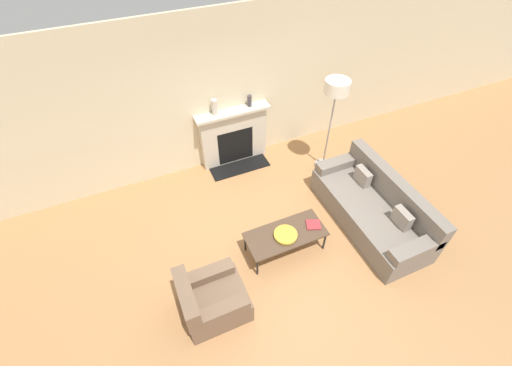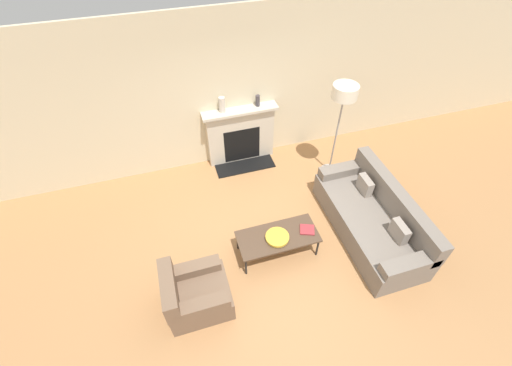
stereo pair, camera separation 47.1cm
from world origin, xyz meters
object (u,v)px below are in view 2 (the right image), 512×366
object	(u,v)px
couch	(373,219)
floor_lamp	(343,100)
coffee_table	(278,237)
book	(307,230)
mantel_vase_left	(222,105)
armchair_near	(195,294)
fireplace	(241,136)
bowl	(277,237)
mantel_vase_center_left	(258,101)

from	to	relation	value
couch	floor_lamp	distance (m)	1.99
couch	coffee_table	xyz separation A→B (m)	(-1.60, 0.06, 0.07)
book	mantel_vase_left	world-z (taller)	mantel_vase_left
armchair_near	fireplace	bearing A→B (deg)	-26.67
fireplace	couch	xyz separation A→B (m)	(1.53, -2.39, -0.26)
bowl	floor_lamp	distance (m)	2.50
couch	armchair_near	xyz separation A→B (m)	(-2.95, -0.44, -0.02)
floor_lamp	mantel_vase_center_left	world-z (taller)	floor_lamp
couch	bowl	world-z (taller)	couch
fireplace	mantel_vase_left	size ratio (longest dim) A/B	4.87
bowl	floor_lamp	xyz separation A→B (m)	(1.63, 1.50, 1.15)
book	floor_lamp	world-z (taller)	floor_lamp
book	armchair_near	bearing A→B (deg)	-144.02
fireplace	coffee_table	size ratio (longest dim) A/B	1.15
bowl	mantel_vase_left	distance (m)	2.55
fireplace	couch	distance (m)	2.85
armchair_near	coffee_table	bearing A→B (deg)	-69.99
book	mantel_vase_center_left	size ratio (longest dim) A/B	1.29
couch	bowl	size ratio (longest dim) A/B	6.21
mantel_vase_left	couch	bearing A→B (deg)	-52.49
fireplace	floor_lamp	xyz separation A→B (m)	(1.54, -0.87, 1.02)
coffee_table	book	world-z (taller)	book
fireplace	mantel_vase_center_left	size ratio (longest dim) A/B	6.68
mantel_vase_center_left	book	bearing A→B (deg)	-88.65
coffee_table	bowl	world-z (taller)	bowl
couch	mantel_vase_center_left	size ratio (longest dim) A/B	10.43
couch	book	world-z (taller)	couch
couch	book	size ratio (longest dim) A/B	8.09
floor_lamp	mantel_vase_left	xyz separation A→B (m)	(-1.86, 0.88, -0.29)
floor_lamp	mantel_vase_center_left	bearing A→B (deg)	143.57
floor_lamp	mantel_vase_left	distance (m)	2.08
fireplace	coffee_table	bearing A→B (deg)	-91.50
armchair_near	couch	bearing A→B (deg)	-81.62
book	mantel_vase_center_left	xyz separation A→B (m)	(-0.06, 2.38, 0.85)
mantel_vase_left	floor_lamp	bearing A→B (deg)	-25.47
book	mantel_vase_left	distance (m)	2.63
floor_lamp	mantel_vase_center_left	size ratio (longest dim) A/B	8.80
fireplace	coffee_table	distance (m)	2.34
fireplace	mantel_vase_center_left	xyz separation A→B (m)	(0.34, 0.01, 0.70)
book	floor_lamp	bearing A→B (deg)	74.14
couch	mantel_vase_center_left	xyz separation A→B (m)	(-1.19, 2.41, 0.96)
couch	bowl	xyz separation A→B (m)	(-1.62, 0.02, 0.13)
armchair_near	bowl	bearing A→B (deg)	-71.16
bowl	book	distance (m)	0.49
fireplace	book	xyz separation A→B (m)	(0.40, -2.36, -0.15)
armchair_near	mantel_vase_center_left	xyz separation A→B (m)	(1.77, 2.84, 0.98)
fireplace	bowl	distance (m)	2.38
bowl	mantel_vase_left	xyz separation A→B (m)	(-0.23, 2.39, 0.87)
fireplace	armchair_near	size ratio (longest dim) A/B	1.66
armchair_near	bowl	distance (m)	1.42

